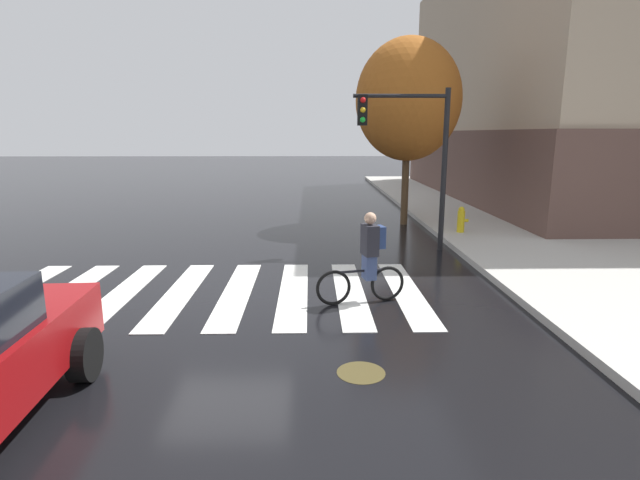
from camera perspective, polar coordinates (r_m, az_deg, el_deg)
ground_plane at (r=9.91m, az=-10.89°, el=-6.04°), size 120.00×120.00×0.00m
crosswalk_stripes at (r=9.97m, az=-12.80°, el=-5.97°), size 8.36×4.10×0.01m
manhole_cover at (r=6.69m, az=4.78°, el=-15.06°), size 0.64×0.64×0.01m
cyclist at (r=9.02m, az=5.56°, el=-2.11°), size 1.68×0.47×1.69m
traffic_light_near at (r=13.09m, az=10.79°, el=11.12°), size 2.47×0.28×4.20m
fire_hydrant at (r=15.41m, az=16.05°, el=2.28°), size 0.33×0.22×0.78m
street_tree_near at (r=17.03m, az=10.19°, el=15.69°), size 3.45×3.45×6.14m
corner_building at (r=27.37m, az=32.35°, el=15.33°), size 15.88×19.24×10.92m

